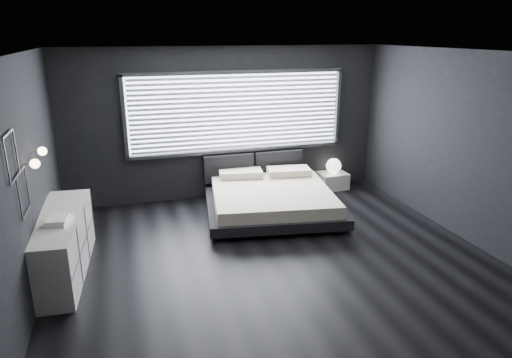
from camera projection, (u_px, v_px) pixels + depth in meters
name	position (u px, v px, depth m)	size (l,w,h in m)	color
room	(274.00, 162.00, 6.01)	(6.04, 6.00, 2.80)	black
window	(238.00, 112.00, 8.45)	(4.14, 0.09, 1.52)	white
headboard	(254.00, 166.00, 8.80)	(1.96, 0.16, 0.52)	black
sconce_near	(35.00, 164.00, 5.20)	(0.18, 0.11, 0.11)	silver
sconce_far	(42.00, 151.00, 5.75)	(0.18, 0.11, 0.11)	silver
wall_art_upper	(11.00, 156.00, 4.56)	(0.01, 0.48, 0.48)	#47474C
wall_art_lower	(23.00, 192.00, 4.93)	(0.01, 0.48, 0.48)	#47474C
bed	(271.00, 198.00, 7.94)	(2.54, 2.45, 0.58)	black
nightstand	(332.00, 180.00, 9.25)	(0.55, 0.46, 0.32)	white
orb_lamp	(334.00, 166.00, 9.15)	(0.30, 0.30, 0.30)	white
dresser	(62.00, 244.00, 5.93)	(0.71, 2.04, 0.80)	white
book_stack	(57.00, 220.00, 5.58)	(0.35, 0.42, 0.08)	white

